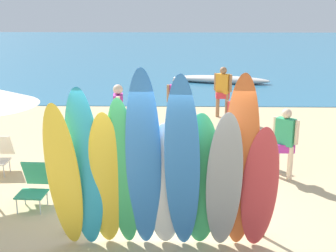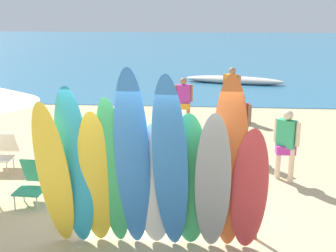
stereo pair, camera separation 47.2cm
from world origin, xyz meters
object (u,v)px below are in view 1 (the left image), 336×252
object	(u,v)px
surfboard_yellow_2	(106,181)
surfboard_grey_8	(224,184)
beachgoer_midbeach	(119,115)
beachgoer_near_rack	(236,120)
surfboard_blue_4	(143,164)
beach_chair_red	(35,183)
beachgoer_by_water	(223,89)
surfboard_orange_9	(240,166)
surfboard_yellow_0	(64,179)
beachgoer_strolling	(285,139)
beachgoer_photographing	(176,99)
surfboard_green_3	(124,175)
surfboard_rack	(165,207)
surfboard_green_7	(201,182)
distant_boat	(221,80)
beach_chair_striped	(59,151)
surfboard_teal_1	(85,171)
surfboard_red_10	(260,189)
surfboard_blue_6	(182,168)
surfboard_white_5	(165,186)

from	to	relation	value
surfboard_yellow_2	surfboard_grey_8	xyz separation A→B (m)	(1.70, -0.12, 0.03)
beachgoer_midbeach	beachgoer_near_rack	xyz separation A→B (m)	(2.81, -0.09, -0.11)
surfboard_blue_4	beach_chair_red	bearing A→B (deg)	142.02
beachgoer_by_water	surfboard_orange_9	bearing A→B (deg)	117.34
surfboard_yellow_2	beachgoer_midbeach	distance (m)	4.45
surfboard_grey_8	beachgoer_midbeach	xyz separation A→B (m)	(-2.08, 4.55, -0.14)
surfboard_yellow_0	beachgoer_strolling	xyz separation A→B (m)	(3.83, 3.11, -0.33)
surfboard_blue_4	beach_chair_red	world-z (taller)	surfboard_blue_4
surfboard_orange_9	beachgoer_photographing	xyz separation A→B (m)	(-0.93, 6.89, -0.51)
surfboard_yellow_2	beach_chair_red	world-z (taller)	surfboard_yellow_2
surfboard_green_3	beachgoer_strolling	bearing A→B (deg)	50.26
beach_chair_red	surfboard_rack	bearing A→B (deg)	-20.95
surfboard_rack	beachgoer_by_water	xyz separation A→B (m)	(1.63, 7.66, 0.44)
surfboard_green_3	beachgoer_near_rack	distance (m)	4.87
surfboard_green_7	beachgoer_midbeach	xyz separation A→B (m)	(-1.76, 4.44, -0.11)
beachgoer_near_rack	beach_chair_red	size ratio (longest dim) A/B	1.89
surfboard_yellow_2	distant_boat	world-z (taller)	surfboard_yellow_2
beachgoer_near_rack	beachgoer_by_water	xyz separation A→B (m)	(0.04, 3.77, 0.05)
surfboard_yellow_0	beachgoer_near_rack	distance (m)	5.42
beachgoer_photographing	beach_chair_striped	size ratio (longest dim) A/B	1.86
beachgoer_midbeach	beach_chair_red	xyz separation A→B (m)	(-1.18, -2.92, -0.57)
surfboard_grey_8	surfboard_orange_9	xyz separation A→B (m)	(0.23, 0.08, 0.24)
surfboard_green_3	beach_chair_red	xyz separation A→B (m)	(-1.82, 1.52, -0.78)
surfboard_teal_1	surfboard_grey_8	distance (m)	1.99
beachgoer_near_rack	surfboard_grey_8	bearing A→B (deg)	-65.51
surfboard_yellow_0	surfboard_grey_8	distance (m)	2.26
surfboard_yellow_0	surfboard_red_10	world-z (taller)	surfboard_yellow_0
surfboard_red_10	beachgoer_by_water	world-z (taller)	surfboard_red_10
surfboard_red_10	beachgoer_photographing	world-z (taller)	surfboard_red_10
surfboard_rack	surfboard_green_7	distance (m)	0.93
beachgoer_by_water	beach_chair_red	distance (m)	7.76
surfboard_teal_1	beachgoer_midbeach	bearing A→B (deg)	91.04
surfboard_blue_4	beachgoer_midbeach	size ratio (longest dim) A/B	1.67
beachgoer_midbeach	surfboard_blue_6	bearing A→B (deg)	-168.80
surfboard_orange_9	surfboard_grey_8	bearing A→B (deg)	-154.82
beachgoer_midbeach	distant_boat	size ratio (longest dim) A/B	0.38
surfboard_rack	beachgoer_strolling	world-z (taller)	beachgoer_strolling
surfboard_green_3	surfboard_blue_4	distance (m)	0.37
beachgoer_photographing	beachgoer_midbeach	bearing A→B (deg)	-130.55
beachgoer_photographing	beachgoer_by_water	world-z (taller)	beachgoer_by_water
surfboard_green_7	beachgoer_by_water	size ratio (longest dim) A/B	1.38
surfboard_white_5	surfboard_red_10	xyz separation A→B (m)	(1.36, -0.05, -0.02)
surfboard_teal_1	beachgoer_photographing	world-z (taller)	surfboard_teal_1
surfboard_grey_8	beach_chair_striped	xyz separation A→B (m)	(-3.27, 3.46, -0.71)
surfboard_blue_4	surfboard_orange_9	size ratio (longest dim) A/B	1.04
surfboard_teal_1	distant_boat	size ratio (longest dim) A/B	0.57
surfboard_orange_9	beachgoer_by_water	distance (m)	8.18
surfboard_rack	surfboard_green_7	world-z (taller)	surfboard_green_7
beachgoer_strolling	beach_chair_red	size ratio (longest dim) A/B	1.85
beachgoer_midbeach	beachgoer_by_water	world-z (taller)	beachgoer_midbeach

